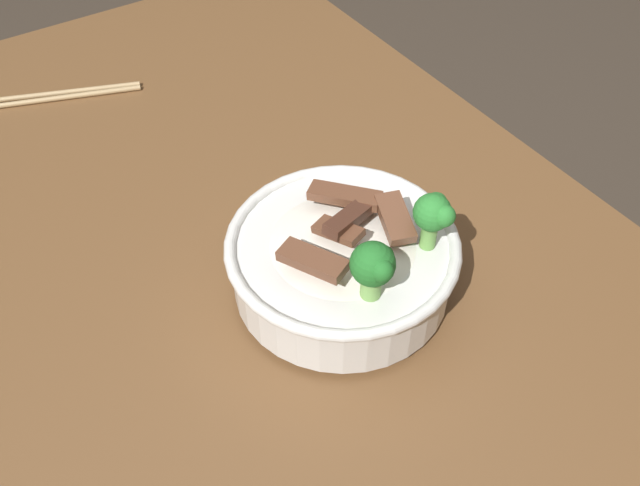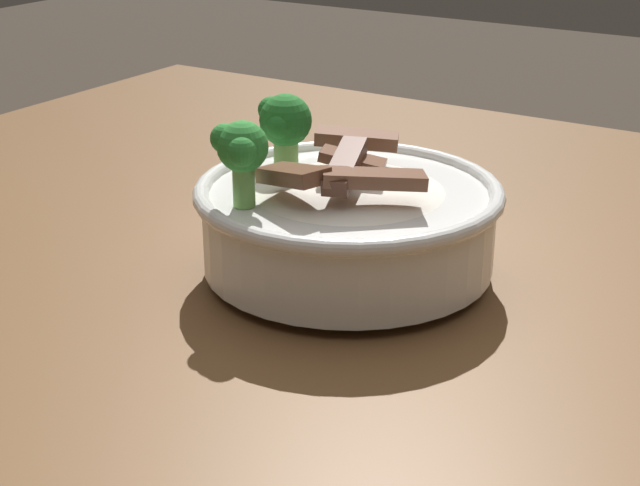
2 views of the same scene
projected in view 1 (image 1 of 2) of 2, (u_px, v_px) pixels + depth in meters
The scene contains 3 objects.
dining_table at pixel (254, 375), 0.81m from camera, with size 1.26×0.82×0.75m.
rice_bowl at pixel (344, 258), 0.66m from camera, with size 0.23×0.23×0.13m.
chopsticks_pair at pixel (61, 95), 0.93m from camera, with size 0.09×0.20×0.01m.
Camera 1 is at (0.42, -0.18, 1.29)m, focal length 38.71 mm.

